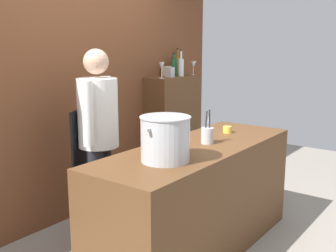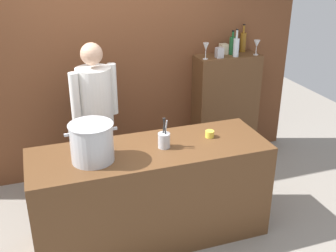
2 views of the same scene
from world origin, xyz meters
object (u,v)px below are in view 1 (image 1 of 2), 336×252
Objects in this scene: utensil_crock at (207,135)px; wine_bottle_amber at (177,65)px; chef at (98,132)px; wine_glass_tall at (193,65)px; wine_bottle_clear at (181,67)px; spice_tin_silver at (170,72)px; butter_jar at (227,130)px; wine_glass_short at (162,67)px; stockpot_large at (165,139)px; spice_tin_cream at (167,71)px; wine_bottle_green at (174,67)px.

wine_bottle_amber is (1.42, 1.31, 0.46)m from utensil_crock.
chef is 5.85× the size of utensil_crock.
wine_glass_tall is (0.07, -0.19, 0.00)m from wine_bottle_amber.
spice_tin_silver is at bearing 174.05° from wine_bottle_clear.
wine_glass_short reaches higher than butter_jar.
utensil_crock is 2.50× the size of spice_tin_silver.
butter_jar is (0.45, 0.06, -0.04)m from utensil_crock.
wine_bottle_amber is (2.03, 1.35, 0.38)m from stockpot_large.
wine_bottle_amber is at bearing 168.76° from chef.
spice_tin_cream is at bearing 36.68° from stockpot_large.
spice_tin_cream is at bearing 152.21° from wine_bottle_green.
wine_glass_tall is (1.50, 1.13, 0.47)m from utensil_crock.
wine_bottle_clear is at bearing 179.55° from wine_glass_tall.
butter_jar is 1.48m from spice_tin_cream.
chef reaches higher than wine_bottle_clear.
wine_glass_short reaches higher than utensil_crock.
stockpot_large is 0.62m from utensil_crock.
wine_bottle_green is (1.24, 1.24, 0.45)m from utensil_crock.
wine_bottle_green is 0.11m from spice_tin_cream.
wine_bottle_clear is at bearing -95.04° from wine_bottle_green.
wine_glass_short is at bearing -162.27° from wine_bottle_amber.
chef is 14.00× the size of spice_tin_cream.
butter_jar is 0.47× the size of wine_glass_tall.
chef is at bearing -170.78° from wine_glass_tall.
utensil_crock is 1.60m from spice_tin_silver.
wine_glass_short reaches higher than spice_tin_cream.
spice_tin_silver is at bearing 177.19° from wine_glass_tall.
wine_bottle_amber is 1.18× the size of wine_bottle_green.
wine_bottle_green is (1.69, 0.43, 0.46)m from chef.
utensil_crock is 0.91× the size of wine_bottle_clear.
butter_jar is at bearing 113.64° from chef.
chef reaches higher than wine_bottle_green.
wine_bottle_amber is at bearing 23.29° from wine_bottle_green.
wine_bottle_green reaches higher than spice_tin_silver.
wine_bottle_green reaches higher than stockpot_large.
wine_glass_short is (1.47, 1.17, 0.39)m from stockpot_large.
wine_bottle_green reaches higher than spice_tin_cream.
wine_glass_tall is at bearing -0.45° from wine_bottle_clear.
wine_bottle_clear is at bearing 42.41° from utensil_crock.
utensil_crock is 1.03× the size of wine_bottle_green.
spice_tin_cream is (0.12, 0.14, 0.00)m from spice_tin_silver.
wine_bottle_clear is at bearing -63.72° from spice_tin_cream.
wine_glass_tall is at bearing -1.01° from wine_glass_short.
wine_bottle_green is 1.51× the size of wine_glass_short.
wine_glass_short is at bearing 178.60° from wine_bottle_clear.
stockpot_large reaches higher than utensil_crock.
wine_bottle_amber reaches higher than wine_glass_tall.
wine_bottle_clear reaches higher than butter_jar.
wine_bottle_clear reaches higher than wine_glass_short.
stockpot_large is 2.43m from wine_glass_tall.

